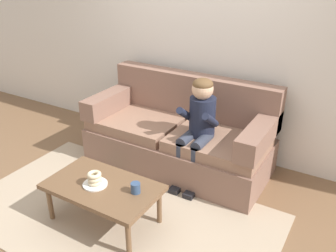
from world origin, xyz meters
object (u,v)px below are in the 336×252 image
at_px(person_child, 199,122).
at_px(toy_controller, 105,178).
at_px(couch, 180,136).
at_px(mug, 136,188).
at_px(coffee_table, 103,189).
at_px(donut, 95,182).

distance_m(person_child, toy_controller, 1.16).
relative_size(couch, toy_controller, 8.73).
relative_size(mug, toy_controller, 0.40).
bearing_deg(toy_controller, person_child, 27.41).
relative_size(coffee_table, donut, 8.11).
height_order(coffee_table, mug, mug).
distance_m(couch, toy_controller, 0.93).
distance_m(couch, person_child, 0.50).
xyz_separation_m(couch, donut, (-0.14, -1.24, 0.07)).
distance_m(couch, donut, 1.25).
relative_size(couch, donut, 16.44).
distance_m(coffee_table, donut, 0.09).
height_order(couch, toy_controller, couch).
bearing_deg(person_child, coffee_table, -112.04).
xyz_separation_m(couch, mug, (0.22, -1.15, 0.08)).
bearing_deg(mug, toy_controller, 148.95).
bearing_deg(toy_controller, couch, 50.53).
distance_m(donut, mug, 0.37).
height_order(coffee_table, donut, donut).
bearing_deg(donut, person_child, 65.94).
height_order(coffee_table, person_child, person_child).
xyz_separation_m(couch, person_child, (0.32, -0.21, 0.32)).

